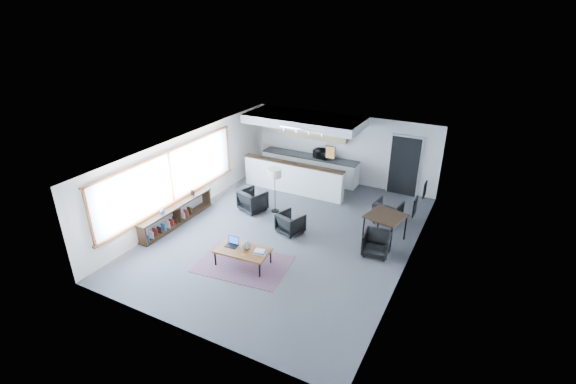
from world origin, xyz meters
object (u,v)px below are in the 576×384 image
at_px(book_stack, 260,252).
at_px(floor_lamp, 275,174).
at_px(microwave, 322,153).
at_px(ceramic_pot, 246,245).
at_px(coffee_table, 243,251).
at_px(dining_chair_near, 377,244).
at_px(armchair_right, 291,222).
at_px(dining_table, 386,218).
at_px(armchair_left, 253,199).
at_px(laptop, 233,243).
at_px(dining_chair_far, 388,213).

xyz_separation_m(book_stack, floor_lamp, (-1.23, 2.97, 0.81)).
bearing_deg(microwave, ceramic_pot, -80.53).
height_order(coffee_table, dining_chair_near, dining_chair_near).
bearing_deg(armchair_right, dining_chair_near, -160.77).
bearing_deg(floor_lamp, dining_table, -2.27).
bearing_deg(microwave, armchair_left, -102.09).
xyz_separation_m(armchair_left, armchair_right, (1.76, -0.71, -0.04)).
bearing_deg(book_stack, microwave, 98.57).
bearing_deg(book_stack, armchair_right, 94.34).
bearing_deg(book_stack, dining_table, 49.20).
bearing_deg(laptop, dining_chair_near, 27.66).
height_order(armchair_left, microwave, microwave).
relative_size(dining_chair_near, dining_chair_far, 0.92).
relative_size(ceramic_pot, floor_lamp, 0.16).
height_order(armchair_left, dining_chair_far, armchair_left).
height_order(book_stack, armchair_left, armchair_left).
bearing_deg(floor_lamp, armchair_right, -42.56).
relative_size(floor_lamp, dining_chair_near, 2.45).
height_order(dining_chair_far, microwave, microwave).
distance_m(floor_lamp, dining_chair_near, 3.93).
xyz_separation_m(armchair_right, floor_lamp, (-1.07, 0.99, 0.96)).
relative_size(laptop, book_stack, 0.96).
bearing_deg(coffee_table, microwave, 89.35).
relative_size(armchair_right, dining_table, 0.60).
height_order(coffee_table, dining_chair_far, dining_chair_far).
height_order(floor_lamp, dining_chair_far, floor_lamp).
bearing_deg(book_stack, armchair_left, 125.30).
bearing_deg(laptop, dining_table, 36.81).
xyz_separation_m(laptop, dining_chair_near, (3.30, 2.02, -0.21)).
distance_m(floor_lamp, dining_table, 3.71).
height_order(coffee_table, armchair_left, armchair_left).
height_order(book_stack, microwave, microwave).
bearing_deg(ceramic_pot, dining_table, 44.79).
xyz_separation_m(ceramic_pot, dining_chair_far, (2.66, 3.95, -0.24)).
bearing_deg(armchair_left, dining_chair_far, -145.23).
xyz_separation_m(armchair_left, dining_chair_near, (4.36, -0.67, -0.08)).
distance_m(armchair_right, dining_chair_near, 2.60).
xyz_separation_m(armchair_right, dining_chair_near, (2.60, 0.04, -0.04)).
bearing_deg(ceramic_pot, floor_lamp, 105.07).
bearing_deg(coffee_table, book_stack, 3.09).
relative_size(laptop, dining_chair_near, 0.54).
relative_size(armchair_right, dining_chair_far, 1.05).
distance_m(armchair_left, dining_table, 4.36).
xyz_separation_m(book_stack, dining_table, (2.44, 2.82, 0.25)).
bearing_deg(microwave, dining_chair_far, -28.30).
distance_m(dining_table, dining_chair_far, 1.21).
bearing_deg(armchair_right, floor_lamp, -24.29).
bearing_deg(book_stack, laptop, 179.59).
bearing_deg(dining_table, armchair_right, -161.98).
bearing_deg(laptop, armchair_right, 66.77).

